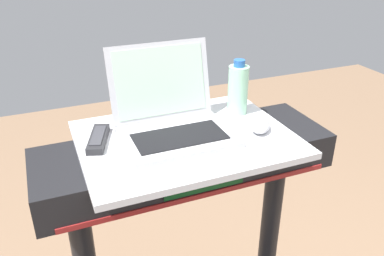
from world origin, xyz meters
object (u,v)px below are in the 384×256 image
object	(u,v)px
laptop	(172,118)
tv_remote	(98,139)
water_bottle	(238,89)
computer_mouse	(260,125)

from	to	relation	value
laptop	tv_remote	distance (m)	0.22
water_bottle	computer_mouse	bearing A→B (deg)	-89.30
water_bottle	tv_remote	distance (m)	0.48
laptop	water_bottle	size ratio (longest dim) A/B	1.76
water_bottle	laptop	bearing A→B (deg)	-166.59
computer_mouse	tv_remote	bearing A→B (deg)	-160.35
laptop	tv_remote	xyz separation A→B (m)	(-0.22, 0.03, -0.04)
water_bottle	tv_remote	size ratio (longest dim) A/B	1.10
laptop	tv_remote	world-z (taller)	laptop
laptop	computer_mouse	world-z (taller)	laptop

